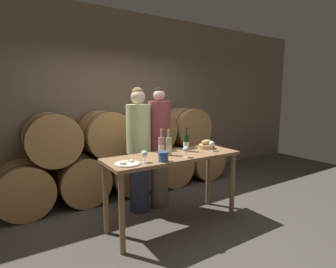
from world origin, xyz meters
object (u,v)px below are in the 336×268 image
wine_bottle_red (186,143)px  person_left (139,149)px  wine_glass_far_left (144,154)px  wine_glass_left (186,150)px  wine_bottle_rose (161,146)px  person_right (159,147)px  wine_glass_center (212,144)px  bread_basket (207,145)px  blue_crock (163,156)px  wine_bottle_white (169,146)px  cheese_plate (127,164)px  tasting_table (173,165)px

wine_bottle_red → person_left: bearing=129.9°
wine_glass_far_left → wine_glass_left: size_ratio=1.00×
wine_bottle_rose → wine_glass_far_left: wine_bottle_rose is taller
wine_bottle_red → wine_bottle_rose: bearing=-179.5°
person_right → wine_glass_center: size_ratio=13.12×
wine_bottle_rose → person_left: bearing=95.9°
person_left → person_right: size_ratio=1.00×
bread_basket → wine_glass_far_left: wine_glass_far_left is taller
person_right → wine_glass_left: person_right is taller
blue_crock → bread_basket: bread_basket is taller
wine_bottle_white → wine_glass_left: bearing=-62.9°
person_left → blue_crock: (-0.10, -0.84, 0.08)m
bread_basket → wine_bottle_rose: bearing=179.2°
person_left → cheese_plate: size_ratio=6.43×
wine_glass_far_left → tasting_table: bearing=16.4°
wine_bottle_white → wine_glass_center: (0.62, -0.11, -0.02)m
tasting_table → wine_bottle_rose: bearing=144.2°
wine_bottle_white → person_right: bearing=69.8°
person_right → wine_bottle_white: bearing=-110.2°
tasting_table → wine_bottle_white: 0.26m
person_right → wine_bottle_white: person_right is taller
blue_crock → wine_glass_left: 0.33m
tasting_table → person_right: bearing=75.2°
bread_basket → cheese_plate: bearing=-171.5°
wine_bottle_red → wine_glass_far_left: wine_bottle_red is taller
cheese_plate → wine_glass_far_left: size_ratio=2.03×
person_right → wine_bottle_rose: bearing=-118.1°
person_right → wine_bottle_white: 0.66m
wine_glass_left → wine_glass_center: bearing=12.2°
wine_glass_left → wine_bottle_red: bearing=53.3°
blue_crock → bread_basket: 0.94m
person_left → wine_bottle_white: person_left is taller
blue_crock → wine_glass_left: bearing=2.8°
person_right → wine_bottle_rose: size_ratio=5.45×
person_left → wine_bottle_red: (0.44, -0.53, 0.13)m
person_left → tasting_table: bearing=-74.1°
wine_bottle_white → bread_basket: size_ratio=1.47×
blue_crock → wine_bottle_red: bearing=29.2°
bread_basket → cheese_plate: (-1.29, -0.19, -0.04)m
blue_crock → wine_glass_far_left: (-0.20, 0.07, 0.03)m
person_left → wine_glass_far_left: size_ratio=13.07×
blue_crock → bread_basket: (0.89, 0.29, -0.01)m
tasting_table → person_left: 0.66m
wine_bottle_rose → wine_glass_center: (0.68, -0.18, -0.02)m
wine_bottle_rose → wine_glass_far_left: (-0.36, -0.23, -0.02)m
blue_crock → wine_bottle_white: bearing=46.3°
cheese_plate → wine_glass_far_left: (0.19, -0.03, 0.09)m
wine_glass_far_left → wine_glass_center: 1.05m
tasting_table → blue_crock: blue_crock is taller
person_right → tasting_table: bearing=-104.8°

